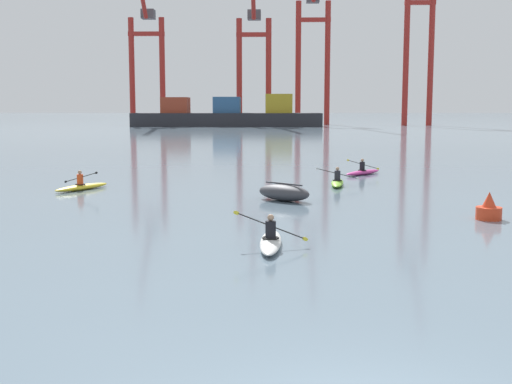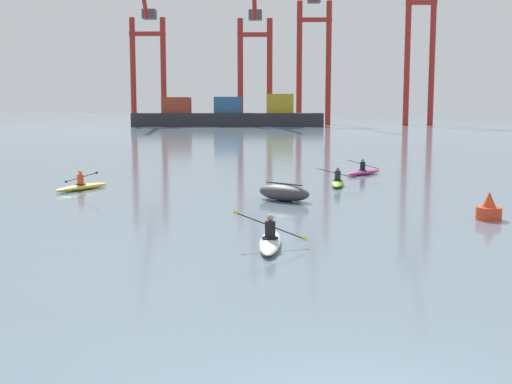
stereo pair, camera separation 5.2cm
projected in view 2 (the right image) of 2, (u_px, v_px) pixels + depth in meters
container_barge at (229, 116)px, 132.31m from camera, size 37.90×8.03×6.45m
gantry_crane_west at (147, 47)px, 140.46m from camera, size 7.80×17.93×36.58m
gantry_crane_west_mid at (255, 51)px, 138.07m from camera, size 7.41×15.80×32.34m
gantry_crane_east_mid at (314, 41)px, 141.63m from camera, size 7.55×17.84×36.98m
gantry_crane_east at (421, 30)px, 135.23m from camera, size 6.34×16.71×41.65m
capsized_dinghy at (284, 193)px, 27.95m from camera, size 2.70×2.51×0.76m
channel_buoy at (489, 210)px, 23.27m from camera, size 0.90×0.90×1.00m
kayak_lime at (338, 182)px, 33.41m from camera, size 2.24×3.45×0.95m
kayak_white at (270, 241)px, 18.81m from camera, size 2.17×3.42×1.06m
kayak_magenta at (363, 172)px, 38.67m from camera, size 2.65×2.99×0.95m
kayak_yellow at (82, 186)px, 31.64m from camera, size 2.14×3.28×0.96m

